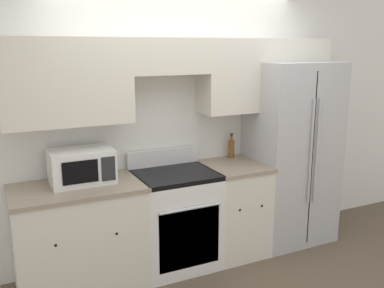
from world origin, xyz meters
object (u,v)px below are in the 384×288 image
object	(u,v)px
microwave	(82,166)
bottle	(231,148)
oven_range	(175,219)
refrigerator	(288,152)

from	to	relation	value
microwave	bottle	bearing A→B (deg)	5.70
oven_range	refrigerator	xyz separation A→B (m)	(1.33, 0.05, 0.48)
oven_range	microwave	size ratio (longest dim) A/B	2.06
refrigerator	microwave	xyz separation A→B (m)	(-2.14, 0.03, 0.11)
refrigerator	microwave	world-z (taller)	refrigerator
bottle	refrigerator	bearing A→B (deg)	-17.07
oven_range	bottle	distance (m)	0.95
refrigerator	microwave	size ratio (longest dim) A/B	3.63
oven_range	bottle	size ratio (longest dim) A/B	4.15
refrigerator	bottle	xyz separation A→B (m)	(-0.59, 0.18, 0.07)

